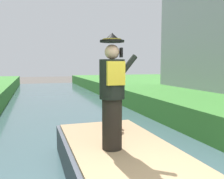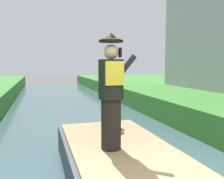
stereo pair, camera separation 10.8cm
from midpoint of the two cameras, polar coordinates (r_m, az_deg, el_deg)
The scene contains 3 objects.
boat at distance 4.16m, azimuth 2.34°, elevation -17.80°, with size 1.81×4.20×0.61m.
person_pirate at distance 3.84m, azimuth -0.72°, elevation -0.61°, with size 0.61×0.42×1.85m.
parrot_plush at distance 5.21m, azimuth -0.57°, elevation -6.46°, with size 0.36×0.35×0.57m.
Camera 1 is at (-1.39, -2.10, 2.07)m, focal length 38.96 mm.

